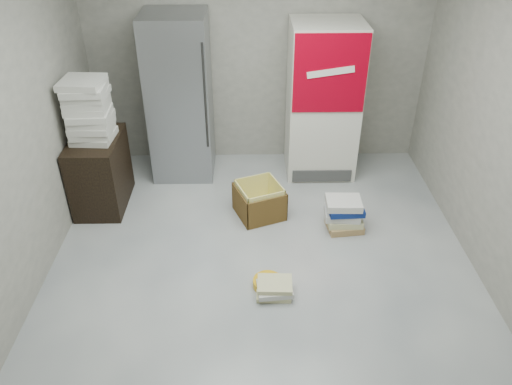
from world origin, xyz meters
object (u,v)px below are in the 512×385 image
at_px(coke_cooler, 323,101).
at_px(cardboard_box, 259,202).
at_px(wood_shelf, 100,172).
at_px(steel_fridge, 180,98).
at_px(phonebook_stack_main, 344,214).

xyz_separation_m(coke_cooler, cardboard_box, (-0.76, -0.97, -0.75)).
height_order(wood_shelf, cardboard_box, wood_shelf).
xyz_separation_m(wood_shelf, cardboard_box, (1.72, -0.25, -0.25)).
xyz_separation_m(steel_fridge, wood_shelf, (-0.83, -0.73, -0.55)).
relative_size(steel_fridge, wood_shelf, 2.37).
height_order(steel_fridge, phonebook_stack_main, steel_fridge).
height_order(coke_cooler, cardboard_box, coke_cooler).
relative_size(steel_fridge, cardboard_box, 3.20).
height_order(wood_shelf, phonebook_stack_main, wood_shelf).
bearing_deg(coke_cooler, wood_shelf, -163.72).
bearing_deg(cardboard_box, coke_cooler, 30.81).
bearing_deg(wood_shelf, steel_fridge, 41.31).
xyz_separation_m(steel_fridge, phonebook_stack_main, (1.76, -1.25, -0.77)).
distance_m(wood_shelf, phonebook_stack_main, 2.65).
bearing_deg(coke_cooler, steel_fridge, 179.82).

